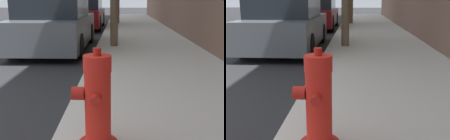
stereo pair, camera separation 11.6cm
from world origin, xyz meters
The scene contains 3 objects.
fire_hydrant centered at (2.51, -0.26, 0.55)m, with size 0.38×0.39×0.86m.
parked_car_near centered at (0.94, 5.24, 0.68)m, with size 1.76×4.06×1.41m.
parked_car_mid centered at (0.98, 10.81, 0.69)m, with size 1.82×4.34×1.41m.
Camera 2 is at (2.81, -2.44, 1.40)m, focal length 45.00 mm.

